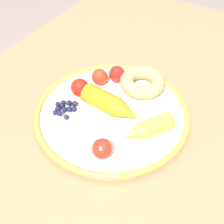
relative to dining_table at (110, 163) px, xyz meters
name	(u,v)px	position (x,y,z in m)	size (l,w,h in m)	color
dining_table	(110,163)	(0.00, 0.00, 0.00)	(1.26, 0.80, 0.72)	#9A6F4D
plate	(112,113)	(-0.05, -0.03, 0.09)	(0.32, 0.32, 0.02)	silver
carrot_orange	(111,105)	(-0.05, -0.03, 0.11)	(0.05, 0.13, 0.04)	orange
carrot_yellow	(147,129)	(-0.04, 0.06, 0.11)	(0.11, 0.09, 0.03)	yellow
donut	(142,82)	(-0.16, -0.01, 0.11)	(0.10, 0.10, 0.03)	tan
blueberry_pile	(65,108)	(-0.01, -0.11, 0.10)	(0.06, 0.05, 0.02)	#191638
tomato_near	(80,88)	(-0.07, -0.12, 0.11)	(0.04, 0.04, 0.04)	red
tomato_mid	(100,77)	(-0.12, -0.10, 0.11)	(0.04, 0.04, 0.04)	red
tomato_far	(102,149)	(0.05, 0.01, 0.11)	(0.04, 0.04, 0.04)	red
tomato_extra	(117,74)	(-0.15, -0.07, 0.11)	(0.04, 0.04, 0.04)	red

